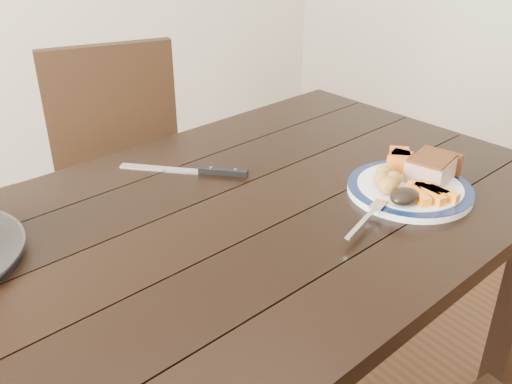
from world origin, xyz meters
TOP-DOWN VIEW (x-y plane):
  - dining_table at (0.00, 0.00)m, footprint 1.68×1.04m
  - chair_far at (0.11, 0.74)m, footprint 0.51×0.52m
  - dinner_plate at (0.41, -0.16)m, footprint 0.28×0.28m
  - plate_rim at (0.41, -0.16)m, footprint 0.28×0.28m
  - pork_slice at (0.47, -0.16)m, footprint 0.13×0.11m
  - roasted_potatoes at (0.36, -0.13)m, footprint 0.09×0.09m
  - carrot_batons at (0.40, -0.22)m, footprint 0.09×0.11m
  - pumpkin_wedges at (0.46, -0.08)m, footprint 0.08×0.08m
  - dark_mushroom at (0.33, -0.20)m, footprint 0.07×0.05m
  - fork at (0.23, -0.20)m, footprint 0.17×0.08m
  - carving_knife at (0.10, 0.20)m, footprint 0.23×0.25m

SIDE VIEW (x-z plane):
  - chair_far at x=0.11m, z-range 0.06..0.99m
  - dining_table at x=0.00m, z-range 0.28..1.03m
  - carving_knife at x=0.10m, z-range 0.75..0.76m
  - dinner_plate at x=0.41m, z-range 0.75..0.77m
  - plate_rim at x=0.41m, z-range 0.75..0.78m
  - fork at x=0.23m, z-range 0.77..0.77m
  - carrot_batons at x=0.40m, z-range 0.77..0.79m
  - dark_mushroom at x=0.33m, z-range 0.77..0.80m
  - roasted_potatoes at x=0.36m, z-range 0.77..0.81m
  - pumpkin_wedges at x=0.46m, z-range 0.77..0.81m
  - pork_slice at x=0.47m, z-range 0.77..0.82m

